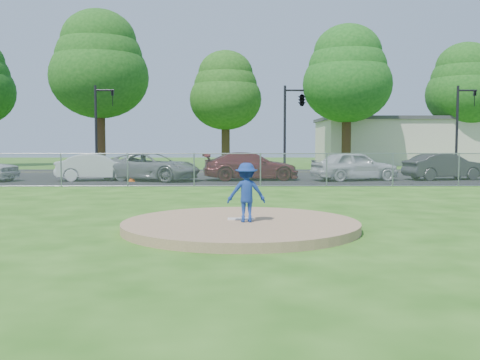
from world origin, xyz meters
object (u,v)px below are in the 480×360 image
object	(u,v)px
parked_car_white	(98,167)
parked_car_charcoal	(445,166)
traffic_signal_left	(100,121)
traffic_signal_right	(461,121)
parked_car_pearl	(354,166)
commercial_building	(408,141)
tree_center	(226,90)
tree_far_right	(465,85)
parked_car_gray	(151,167)
tree_right	(347,73)
tree_left	(99,64)
traffic_signal_center	(300,101)
pitcher	(246,192)
traffic_cone	(132,175)
parked_car_darkred	(251,166)

from	to	relation	value
parked_car_white	parked_car_charcoal	bearing A→B (deg)	-97.93
parked_car_white	traffic_signal_left	bearing A→B (deg)	3.61
traffic_signal_right	parked_car_pearl	bearing A→B (deg)	-142.68
commercial_building	parked_car_pearl	xyz separation A→B (m)	(-9.89, -22.20, -1.38)
tree_center	parked_car_pearl	size ratio (longest dim) A/B	2.18
traffic_signal_right	parked_car_charcoal	bearing A→B (deg)	-119.37
tree_far_right	parked_car_pearl	bearing A→B (deg)	-125.89
traffic_signal_left	parked_car_gray	distance (m)	7.95
commercial_building	traffic_signal_left	distance (m)	29.51
tree_right	tree_far_right	world-z (taller)	tree_right
traffic_signal_right	tree_center	bearing A→B (deg)	141.78
tree_right	traffic_signal_left	size ratio (longest dim) A/B	2.08
tree_center	parked_car_gray	distance (m)	19.42
tree_left	traffic_signal_center	world-z (taller)	tree_left
pitcher	parked_car_white	xyz separation A→B (m)	(-7.45, 15.96, -0.16)
tree_left	pitcher	world-z (taller)	tree_left
pitcher	parked_car_pearl	xyz separation A→B (m)	(5.98, 15.93, -0.09)
tree_right	traffic_cone	xyz separation A→B (m)	(-14.42, -16.90, -7.32)
pitcher	parked_car_charcoal	xyz separation A→B (m)	(10.93, 16.48, -0.15)
parked_car_gray	parked_car_pearl	size ratio (longest dim) A/B	1.16
parked_car_gray	parked_car_pearl	world-z (taller)	parked_car_pearl
parked_car_darkred	parked_car_charcoal	xyz separation A→B (m)	(10.39, 0.21, -0.02)
parked_car_white	parked_car_darkred	distance (m)	8.00
parked_car_gray	tree_right	bearing A→B (deg)	-18.13
traffic_signal_center	pitcher	size ratio (longest dim) A/B	4.19
tree_center	parked_car_pearl	world-z (taller)	tree_center
traffic_signal_left	pitcher	size ratio (longest dim) A/B	4.19
tree_right	parked_car_white	xyz separation A→B (m)	(-16.32, -16.17, -6.94)
traffic_cone	parked_car_darkred	bearing A→B (deg)	9.67
parked_car_gray	tree_far_right	bearing A→B (deg)	-30.20
traffic_signal_left	parked_car_white	xyz separation A→B (m)	(1.44, -6.17, -2.65)
parked_car_charcoal	traffic_cone	bearing A→B (deg)	81.90
tree_center	traffic_cone	xyz separation A→B (m)	(-4.42, -18.90, -6.14)
tree_right	pitcher	distance (m)	34.01
traffic_signal_center	parked_car_darkred	xyz separation A→B (m)	(-3.30, -5.86, -3.87)
commercial_building	parked_car_darkred	distance (m)	26.74
traffic_cone	parked_car_white	world-z (taller)	parked_car_white
commercial_building	traffic_signal_left	size ratio (longest dim) A/B	2.93
parked_car_charcoal	pitcher	bearing A→B (deg)	134.01
traffic_signal_left	parked_car_charcoal	world-z (taller)	traffic_signal_left
traffic_signal_right	parked_car_pearl	world-z (taller)	traffic_signal_right
tree_far_right	parked_car_gray	size ratio (longest dim) A/B	2.05
tree_far_right	parked_car_white	size ratio (longest dim) A/B	2.54
traffic_signal_center	parked_car_gray	bearing A→B (deg)	-143.89
traffic_signal_right	parked_car_gray	distance (m)	19.96
commercial_building	tree_far_right	bearing A→B (deg)	-36.87
tree_left	tree_far_right	bearing A→B (deg)	7.35
traffic_signal_left	pitcher	xyz separation A→B (m)	(8.89, -22.13, -2.49)
parked_car_gray	tree_left	bearing A→B (deg)	44.72
commercial_building	traffic_signal_right	size ratio (longest dim) A/B	2.93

